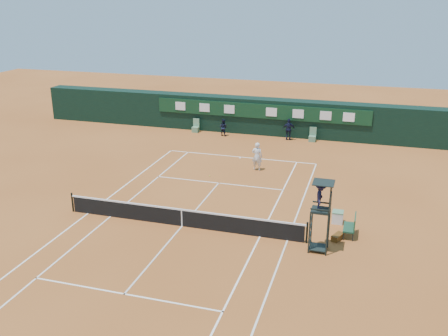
{
  "coord_description": "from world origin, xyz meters",
  "views": [
    {
      "loc": [
        8.71,
        -21.66,
        11.42
      ],
      "look_at": [
        0.47,
        6.0,
        1.2
      ],
      "focal_mm": 40.0,
      "sensor_mm": 36.0,
      "label": 1
    }
  ],
  "objects_px": {
    "tennis_net": "(182,217)",
    "player": "(257,156)",
    "player_bench": "(352,225)",
    "cooler": "(338,217)",
    "umpire_chair": "(321,202)"
  },
  "relations": [
    {
      "from": "tennis_net",
      "to": "umpire_chair",
      "type": "distance_m",
      "value": 7.29
    },
    {
      "from": "tennis_net",
      "to": "player",
      "type": "bearing_deg",
      "value": 79.54
    },
    {
      "from": "tennis_net",
      "to": "umpire_chair",
      "type": "xyz_separation_m",
      "value": [
        7.0,
        -0.55,
        1.95
      ]
    },
    {
      "from": "player_bench",
      "to": "cooler",
      "type": "relative_size",
      "value": 1.86
    },
    {
      "from": "player",
      "to": "player_bench",
      "type": "bearing_deg",
      "value": 133.03
    },
    {
      "from": "umpire_chair",
      "to": "player",
      "type": "height_order",
      "value": "umpire_chair"
    },
    {
      "from": "umpire_chair",
      "to": "player",
      "type": "distance_m",
      "value": 11.44
    },
    {
      "from": "player",
      "to": "tennis_net",
      "type": "bearing_deg",
      "value": 83.29
    },
    {
      "from": "player_bench",
      "to": "cooler",
      "type": "height_order",
      "value": "player_bench"
    },
    {
      "from": "player_bench",
      "to": "player",
      "type": "xyz_separation_m",
      "value": [
        -6.65,
        8.14,
        0.37
      ]
    },
    {
      "from": "tennis_net",
      "to": "cooler",
      "type": "bearing_deg",
      "value": 19.57
    },
    {
      "from": "player",
      "to": "cooler",
      "type": "bearing_deg",
      "value": 134.74
    },
    {
      "from": "umpire_chair",
      "to": "player",
      "type": "xyz_separation_m",
      "value": [
        -5.25,
        10.05,
        -1.49
      ]
    },
    {
      "from": "umpire_chair",
      "to": "cooler",
      "type": "distance_m",
      "value": 3.95
    },
    {
      "from": "umpire_chair",
      "to": "cooler",
      "type": "bearing_deg",
      "value": 78.84
    }
  ]
}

